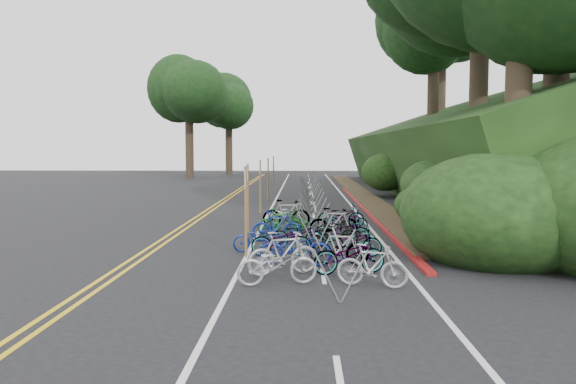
% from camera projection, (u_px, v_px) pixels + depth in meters
% --- Properties ---
extents(ground, '(120.00, 120.00, 0.00)m').
position_uv_depth(ground, '(209.00, 259.00, 15.58)').
color(ground, black).
rests_on(ground, ground).
extents(road_markings, '(7.47, 80.00, 0.01)m').
position_uv_depth(road_markings, '(260.00, 215.00, 25.62)').
color(road_markings, gold).
rests_on(road_markings, ground).
extents(red_curb, '(0.25, 28.00, 0.10)m').
position_uv_depth(red_curb, '(366.00, 210.00, 27.38)').
color(red_curb, maroon).
rests_on(red_curb, ground).
extents(embankment, '(14.30, 48.14, 9.11)m').
position_uv_depth(embankment, '(473.00, 156.00, 34.01)').
color(embankment, black).
rests_on(embankment, ground).
extents(tree_cluster, '(33.52, 54.93, 20.30)m').
position_uv_depth(tree_cluster, '(414.00, 0.00, 36.28)').
color(tree_cluster, '#2D2319').
rests_on(tree_cluster, ground).
extents(bike_rack_front, '(1.12, 2.96, 1.11)m').
position_uv_depth(bike_rack_front, '(336.00, 250.00, 12.45)').
color(bike_rack_front, gray).
rests_on(bike_rack_front, ground).
extents(bike_racks_rest, '(1.14, 23.00, 1.17)m').
position_uv_depth(bike_racks_rest, '(311.00, 192.00, 28.39)').
color(bike_racks_rest, gray).
rests_on(bike_racks_rest, ground).
extents(signpost_near, '(0.08, 0.40, 2.57)m').
position_uv_depth(signpost_near, '(246.00, 205.00, 15.76)').
color(signpost_near, brown).
rests_on(signpost_near, ground).
extents(signposts_rest, '(0.08, 18.40, 2.50)m').
position_uv_depth(signposts_rest, '(265.00, 179.00, 29.40)').
color(signposts_rest, brown).
rests_on(signposts_rest, ground).
extents(bike_front, '(0.91, 1.59, 0.79)m').
position_uv_depth(bike_front, '(258.00, 238.00, 16.72)').
color(bike_front, navy).
rests_on(bike_front, ground).
extents(bike_valet, '(3.22, 11.91, 1.10)m').
position_uv_depth(bike_valet, '(312.00, 233.00, 17.26)').
color(bike_valet, '#9E9EA3').
rests_on(bike_valet, ground).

